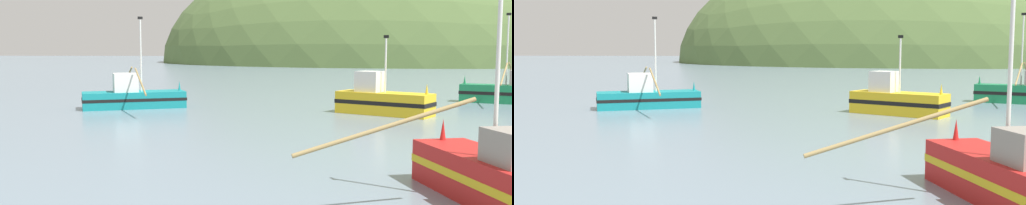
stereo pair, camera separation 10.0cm
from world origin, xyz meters
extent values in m
ellipsoid|color=#516B38|center=(29.69, 177.87, 0.00)|extent=(141.93, 113.55, 75.11)
cube|color=red|center=(11.85, 16.86, 0.68)|extent=(3.74, 7.59, 1.35)
cube|color=gold|center=(11.85, 16.86, 0.74)|extent=(3.78, 7.67, 0.24)
cone|color=red|center=(10.95, 20.12, 1.70)|extent=(0.25, 0.25, 0.70)
cylinder|color=silver|center=(11.73, 17.30, 4.51)|extent=(0.12, 0.12, 6.32)
cylinder|color=#997F4C|center=(8.54, 15.94, 2.35)|extent=(4.90, 1.46, 1.51)
cube|color=#147F84|center=(-6.57, 40.58, 0.61)|extent=(7.69, 5.30, 1.22)
cube|color=black|center=(-6.57, 40.58, 0.67)|extent=(7.77, 5.35, 0.22)
cone|color=#147F84|center=(-3.50, 41.97, 1.57)|extent=(0.26, 0.26, 0.70)
cube|color=silver|center=(-7.12, 40.33, 1.89)|extent=(2.36, 2.50, 1.35)
cylinder|color=silver|center=(-6.07, 40.80, 3.84)|extent=(0.12, 0.12, 5.25)
cube|color=black|center=(-6.07, 40.80, 6.58)|extent=(0.34, 0.18, 0.20)
cylinder|color=#997F4C|center=(-8.29, 44.37, 2.24)|extent=(2.54, 5.39, 1.56)
cylinder|color=#997F4C|center=(-4.84, 36.78, 2.24)|extent=(2.54, 5.39, 1.56)
cube|color=#197A47|center=(21.88, 47.03, 0.73)|extent=(7.12, 4.35, 1.46)
cube|color=black|center=(21.88, 47.03, 0.81)|extent=(7.19, 4.40, 0.26)
cone|color=#197A47|center=(18.92, 48.30, 1.81)|extent=(0.26, 0.26, 0.70)
cylinder|color=silver|center=(21.78, 47.07, 4.20)|extent=(0.12, 0.12, 5.47)
cube|color=black|center=(21.78, 47.07, 7.06)|extent=(0.34, 0.17, 0.20)
cylinder|color=#997F4C|center=(20.70, 44.28, 2.49)|extent=(1.81, 4.00, 1.57)
cylinder|color=#997F4C|center=(23.06, 49.78, 2.49)|extent=(1.81, 4.00, 1.57)
cube|color=gold|center=(11.24, 38.47, 0.74)|extent=(6.43, 5.04, 1.48)
cube|color=black|center=(11.24, 38.47, 0.81)|extent=(6.49, 5.09, 0.27)
cone|color=gold|center=(13.69, 36.99, 1.83)|extent=(0.27, 0.27, 0.70)
cube|color=silver|center=(10.35, 39.01, 2.17)|extent=(2.16, 2.16, 1.38)
cylinder|color=silver|center=(11.28, 38.44, 3.25)|extent=(0.12, 0.12, 3.55)
cube|color=black|center=(11.28, 38.44, 5.15)|extent=(0.32, 0.21, 0.20)
camera|label=1|loc=(6.71, 1.37, 4.41)|focal=38.73mm
camera|label=2|loc=(6.81, 1.38, 4.41)|focal=38.73mm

